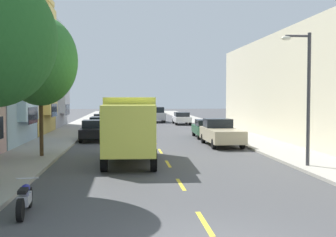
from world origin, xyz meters
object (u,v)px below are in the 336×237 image
at_px(parked_sedan_white, 182,118).
at_px(parked_motorcycle, 25,199).
at_px(parked_hatchback_black, 93,130).
at_px(parked_wagon_teal, 100,125).
at_px(moving_silver_sedan, 157,114).
at_px(street_lamp, 305,88).
at_px(delivery_box_truck, 130,125).
at_px(parked_suv_sky, 109,113).
at_px(parked_pickup_champagne, 221,133).
at_px(street_tree_second, 40,61).
at_px(parked_hatchback_red, 102,122).
at_px(parked_hatchback_charcoal, 106,118).
at_px(parked_sedan_forest, 206,128).

relative_size(parked_sedan_white, parked_motorcycle, 2.19).
bearing_deg(parked_hatchback_black, parked_sedan_white, 64.64).
relative_size(parked_wagon_teal, moving_silver_sedan, 0.99).
relative_size(street_lamp, parked_wagon_teal, 1.24).
xyz_separation_m(parked_wagon_teal, moving_silver_sedan, (6.03, 17.88, 0.18)).
height_order(delivery_box_truck, parked_suv_sky, delivery_box_truck).
bearing_deg(parked_pickup_champagne, moving_silver_sedan, 95.00).
xyz_separation_m(street_tree_second, parked_hatchback_red, (1.95, 20.82, -4.32)).
height_order(street_lamp, parked_motorcycle, street_lamp).
bearing_deg(parked_hatchback_red, parked_hatchback_black, -89.95).
bearing_deg(moving_silver_sedan, parked_hatchback_black, -104.83).
bearing_deg(parked_suv_sky, parked_sedan_white, -45.96).
xyz_separation_m(parked_pickup_champagne, parked_sedan_white, (0.18, 22.62, -0.08)).
relative_size(delivery_box_truck, parked_hatchback_charcoal, 1.82).
bearing_deg(parked_hatchback_red, parked_wagon_teal, -87.95).
relative_size(street_lamp, parked_hatchback_black, 1.47).
distance_m(delivery_box_truck, parked_sedan_white, 30.07).
distance_m(parked_hatchback_charcoal, parked_motorcycle, 40.28).
height_order(street_tree_second, street_lamp, street_tree_second).
relative_size(delivery_box_truck, parked_motorcycle, 3.56).
relative_size(parked_wagon_teal, parked_hatchback_red, 1.18).
bearing_deg(street_lamp, parked_wagon_teal, 117.81).
distance_m(parked_suv_sky, parked_hatchback_charcoal, 7.80).
relative_size(street_lamp, parked_sedan_white, 1.31).
bearing_deg(parked_pickup_champagne, parked_sedan_white, 89.54).
xyz_separation_m(parked_sedan_white, parked_hatchback_black, (-8.83, -18.63, 0.01)).
relative_size(parked_pickup_champagne, parked_hatchback_black, 1.32).
xyz_separation_m(street_lamp, parked_wagon_teal, (-10.16, 19.26, -2.81)).
distance_m(parked_pickup_champagne, parked_sedan_white, 22.62).
relative_size(parked_sedan_white, moving_silver_sedan, 0.94).
bearing_deg(parked_pickup_champagne, delivery_box_truck, -131.53).
relative_size(street_tree_second, parked_hatchback_black, 1.81).
distance_m(parked_hatchback_red, parked_hatchback_black, 11.67).
bearing_deg(parked_hatchback_charcoal, parked_suv_sky, 89.96).
bearing_deg(street_tree_second, parked_sedan_forest, 45.41).
relative_size(street_tree_second, parked_wagon_teal, 1.53).
xyz_separation_m(parked_suv_sky, parked_sedan_white, (8.81, -9.11, -0.24)).
xyz_separation_m(parked_hatchback_charcoal, parked_motorcycle, (-0.33, -40.28, -0.35)).
bearing_deg(parked_pickup_champagne, parked_wagon_teal, 131.13).
distance_m(parked_sedan_white, parked_motorcycle, 40.02).
distance_m(street_tree_second, parked_hatchback_black, 10.30).
distance_m(moving_silver_sedan, parked_motorcycle, 44.39).
relative_size(delivery_box_truck, parked_wagon_teal, 1.54).
height_order(street_lamp, parked_sedan_white, street_lamp).
height_order(parked_hatchback_charcoal, parked_hatchback_black, same).
relative_size(street_lamp, parked_pickup_champagne, 1.11).
bearing_deg(parked_hatchback_charcoal, parked_motorcycle, -90.47).
xyz_separation_m(parked_sedan_forest, moving_silver_sedan, (-2.46, 21.90, 0.24)).
distance_m(street_tree_second, parked_pickup_champagne, 12.54).
distance_m(parked_wagon_teal, moving_silver_sedan, 18.87).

